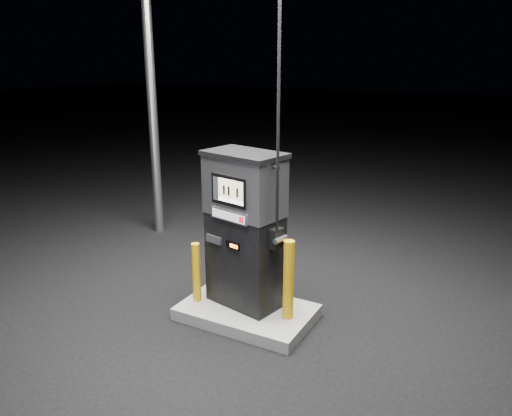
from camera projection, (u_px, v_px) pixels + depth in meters
The scene contains 5 objects.
ground at pixel (247, 318), 6.20m from camera, with size 80.00×80.00×0.00m, color black.
pump_island at pixel (247, 312), 6.18m from camera, with size 1.60×1.00×0.15m, color #63635F.
fuel_dispenser at pixel (245, 229), 5.98m from camera, with size 1.10×0.75×3.97m.
bollard_left at pixel (196, 272), 6.21m from camera, with size 0.10×0.10×0.77m, color #D09A0B.
bollard_right at pixel (289, 280), 5.77m from camera, with size 0.13×0.13×0.97m, color #D09A0B.
Camera 1 is at (2.74, -4.79, 3.14)m, focal length 35.00 mm.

